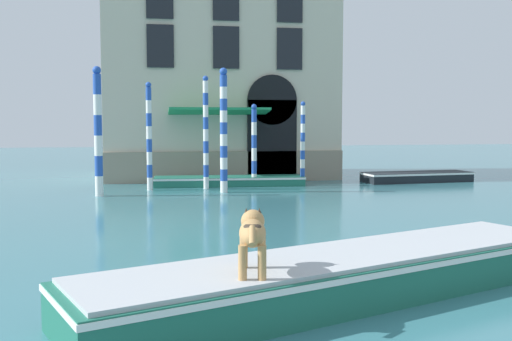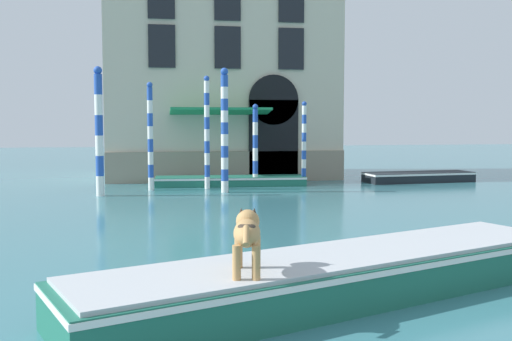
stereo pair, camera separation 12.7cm
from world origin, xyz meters
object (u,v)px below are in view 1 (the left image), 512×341
object	(u,v)px
mooring_pole_2	(149,136)
mooring_pole_4	(303,143)
boat_foreground	(346,274)
boat_moored_near_palazzo	(229,181)
mooring_pole_1	(206,132)
boat_moored_far	(417,176)
mooring_pole_3	(98,131)
dog_on_deck	(253,233)
mooring_pole_5	(254,145)
mooring_pole_0	(224,130)

from	to	relation	value
mooring_pole_2	mooring_pole_4	world-z (taller)	mooring_pole_2
boat_foreground	boat_moored_near_palazzo	distance (m)	15.71
boat_foreground	mooring_pole_1	size ratio (longest dim) A/B	1.95
boat_moored_far	mooring_pole_3	world-z (taller)	mooring_pole_3
dog_on_deck	mooring_pole_5	bearing A→B (deg)	0.22
boat_moored_far	mooring_pole_0	distance (m)	9.32
mooring_pole_5	mooring_pole_2	bearing A→B (deg)	-171.76
mooring_pole_0	mooring_pole_2	world-z (taller)	mooring_pole_0
mooring_pole_1	mooring_pole_5	world-z (taller)	mooring_pole_1
mooring_pole_3	mooring_pole_0	bearing A→B (deg)	4.29
mooring_pole_0	mooring_pole_5	distance (m)	2.40
dog_on_deck	mooring_pole_2	distance (m)	15.61
mooring_pole_0	mooring_pole_2	xyz separation A→B (m)	(-2.70, 1.21, -0.24)
mooring_pole_2	mooring_pole_4	distance (m)	6.17
mooring_pole_0	mooring_pole_1	size ratio (longest dim) A/B	1.04
boat_foreground	mooring_pole_0	xyz separation A→B (m)	(-0.22, 13.45, 1.95)
boat_moored_near_palazzo	mooring_pole_1	bearing A→B (deg)	-135.67
boat_moored_near_palazzo	mooring_pole_1	distance (m)	2.43
boat_moored_far	mooring_pole_5	world-z (taller)	mooring_pole_5
mooring_pole_1	mooring_pole_3	world-z (taller)	mooring_pole_3
boat_moored_far	mooring_pole_1	world-z (taller)	mooring_pole_1
mooring_pole_5	boat_foreground	bearing A→B (deg)	-94.62
mooring_pole_0	mooring_pole_4	world-z (taller)	mooring_pole_0
boat_foreground	mooring_pole_5	bearing A→B (deg)	64.13
mooring_pole_0	mooring_pole_1	world-z (taller)	mooring_pole_0
boat_foreground	mooring_pole_4	xyz separation A→B (m)	(3.22, 15.17, 1.37)
mooring_pole_1	mooring_pole_5	bearing A→B (deg)	12.74
boat_moored_far	mooring_pole_4	size ratio (longest dim) A/B	1.43
mooring_pole_0	boat_moored_near_palazzo	bearing A→B (deg)	77.67
dog_on_deck	mooring_pole_2	xyz separation A→B (m)	(-1.34, 15.53, 0.88)
mooring_pole_2	mooring_pole_5	world-z (taller)	mooring_pole_2
mooring_pole_1	mooring_pole_2	bearing A→B (deg)	-175.96
dog_on_deck	boat_moored_near_palazzo	world-z (taller)	dog_on_deck
mooring_pole_5	boat_moored_near_palazzo	bearing A→B (deg)	154.40
dog_on_deck	mooring_pole_1	xyz separation A→B (m)	(0.83, 15.68, 1.02)
dog_on_deck	mooring_pole_3	distance (m)	14.37
mooring_pole_4	mooring_pole_5	size ratio (longest dim) A/B	1.04
dog_on_deck	mooring_pole_0	distance (m)	14.43
boat_moored_near_palazzo	mooring_pole_3	size ratio (longest dim) A/B	1.36
dog_on_deck	mooring_pole_4	distance (m)	16.75
mooring_pole_1	mooring_pole_4	size ratio (longest dim) A/B	1.28
boat_foreground	dog_on_deck	distance (m)	1.99
mooring_pole_4	mooring_pole_2	bearing A→B (deg)	-175.22
boat_moored_near_palazzo	mooring_pole_4	bearing A→B (deg)	-7.47
mooring_pole_4	mooring_pole_3	bearing A→B (deg)	-165.42
dog_on_deck	mooring_pole_3	size ratio (longest dim) A/B	0.26
dog_on_deck	mooring_pole_5	world-z (taller)	mooring_pole_5
boat_foreground	mooring_pole_3	xyz separation A→B (m)	(-4.67, 13.11, 1.93)
mooring_pole_2	mooring_pole_3	bearing A→B (deg)	-138.67
boat_foreground	mooring_pole_0	distance (m)	13.59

